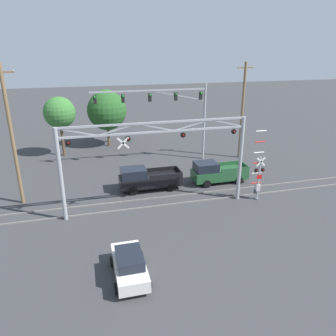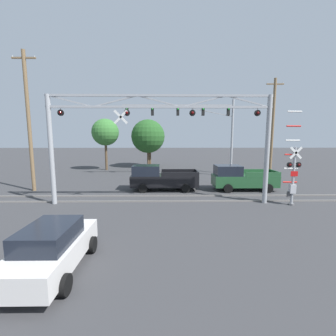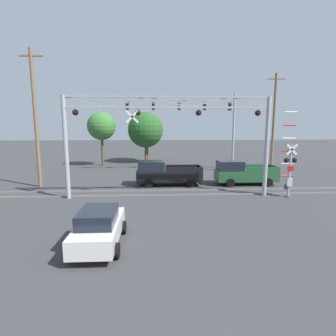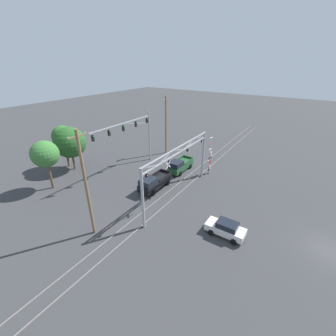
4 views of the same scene
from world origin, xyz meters
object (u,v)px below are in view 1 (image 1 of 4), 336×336
(sedan_waiting, at_px, (129,265))
(utility_pole_left, at_px, (12,136))
(background_tree_far_left_verge, at_px, (107,103))
(utility_pole_right, at_px, (242,110))
(background_tree_beyond_span, at_px, (59,113))
(traffic_signal_span, at_px, (176,107))
(crossing_gantry, at_px, (156,153))
(background_tree_far_right_verge, at_px, (107,111))
(pickup_truck_lead, at_px, (147,179))
(crossing_signal_mast, at_px, (258,177))
(pickup_truck_following, at_px, (217,172))

(sedan_waiting, xyz_separation_m, utility_pole_left, (-7.03, 11.19, 4.76))
(sedan_waiting, height_order, background_tree_far_left_verge, background_tree_far_left_verge)
(utility_pole_right, height_order, background_tree_beyond_span, utility_pole_right)
(traffic_signal_span, height_order, utility_pole_right, utility_pole_right)
(sedan_waiting, bearing_deg, crossing_gantry, 66.71)
(traffic_signal_span, bearing_deg, background_tree_far_right_verge, 129.85)
(pickup_truck_lead, bearing_deg, crossing_signal_mast, -27.32)
(utility_pole_left, bearing_deg, traffic_signal_span, 24.38)
(crossing_gantry, distance_m, utility_pole_right, 15.34)
(crossing_signal_mast, xyz_separation_m, traffic_signal_span, (-3.89, 10.86, 3.96))
(sedan_waiting, bearing_deg, background_tree_beyond_span, 100.40)
(pickup_truck_following, xyz_separation_m, utility_pole_right, (5.27, 6.12, 4.35))
(background_tree_beyond_span, height_order, background_tree_far_right_verge, background_tree_far_right_verge)
(crossing_gantry, height_order, background_tree_far_left_verge, crossing_gantry)
(traffic_signal_span, xyz_separation_m, background_tree_beyond_span, (-11.87, 5.16, -0.97))
(crossing_signal_mast, xyz_separation_m, background_tree_far_left_verge, (-10.24, 20.41, 3.11))
(background_tree_far_left_verge, bearing_deg, utility_pole_left, -117.20)
(traffic_signal_span, bearing_deg, background_tree_far_left_verge, 123.64)
(background_tree_far_left_verge, relative_size, background_tree_far_right_verge, 0.99)
(background_tree_far_left_verge, bearing_deg, crossing_signal_mast, -63.36)
(crossing_signal_mast, distance_m, sedan_waiting, 13.54)
(utility_pole_right, bearing_deg, background_tree_beyond_span, 163.43)
(background_tree_beyond_span, xyz_separation_m, background_tree_far_left_verge, (5.52, 4.39, 0.12))
(background_tree_beyond_span, bearing_deg, background_tree_far_right_verge, 26.11)
(crossing_signal_mast, relative_size, pickup_truck_following, 1.15)
(background_tree_beyond_span, relative_size, background_tree_far_left_verge, 0.99)
(crossing_gantry, relative_size, utility_pole_right, 1.35)
(background_tree_beyond_span, bearing_deg, sedan_waiting, -79.60)
(pickup_truck_lead, height_order, utility_pole_left, utility_pole_left)
(utility_pole_left, height_order, background_tree_far_left_verge, utility_pole_left)
(background_tree_far_left_verge, bearing_deg, background_tree_beyond_span, -141.51)
(crossing_signal_mast, bearing_deg, pickup_truck_lead, 152.68)
(pickup_truck_following, xyz_separation_m, utility_pole_left, (-16.76, 0.02, 4.56))
(sedan_waiting, height_order, utility_pole_left, utility_pole_left)
(crossing_gantry, xyz_separation_m, traffic_signal_span, (4.43, 10.35, 1.37))
(traffic_signal_span, relative_size, background_tree_far_left_verge, 1.77)
(crossing_signal_mast, height_order, background_tree_beyond_span, background_tree_beyond_span)
(crossing_gantry, relative_size, background_tree_far_left_verge, 2.06)
(utility_pole_left, xyz_separation_m, background_tree_far_left_verge, (8.33, 16.21, -0.47))
(pickup_truck_following, height_order, sedan_waiting, pickup_truck_following)
(crossing_signal_mast, relative_size, background_tree_far_right_verge, 0.85)
(sedan_waiting, distance_m, background_tree_beyond_span, 23.76)
(utility_pole_right, bearing_deg, pickup_truck_following, -130.76)
(traffic_signal_span, relative_size, utility_pole_right, 1.16)
(background_tree_beyond_span, bearing_deg, background_tree_far_left_verge, 38.49)
(crossing_signal_mast, relative_size, utility_pole_left, 0.54)
(traffic_signal_span, distance_m, utility_pole_left, 16.13)
(crossing_gantry, bearing_deg, pickup_truck_lead, 90.31)
(pickup_truck_following, relative_size, sedan_waiting, 1.32)
(crossing_gantry, height_order, pickup_truck_following, crossing_gantry)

